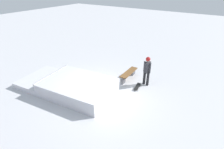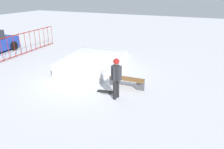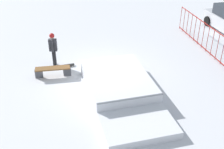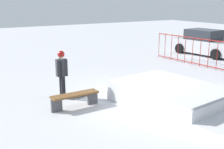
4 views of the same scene
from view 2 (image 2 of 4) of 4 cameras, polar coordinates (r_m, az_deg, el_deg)
The scene contains 5 objects.
ground_plane at distance 11.05m, azimuth -6.78°, elevation -1.11°, with size 60.00×60.00×0.00m, color silver.
skate_ramp at distance 12.70m, azimuth -5.07°, elevation 3.49°, with size 5.66×3.21×0.74m.
skater at distance 8.65m, azimuth 1.12°, elevation -0.29°, with size 0.44×0.40×1.73m.
skateboard at distance 9.44m, azimuth -1.50°, elevation -4.53°, with size 0.36×0.82×0.09m.
park_bench at distance 9.86m, azimuth 3.91°, elevation -1.61°, with size 0.43×1.66×0.48m.
Camera 2 is at (-8.69, -5.37, 4.20)m, focal length 34.67 mm.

